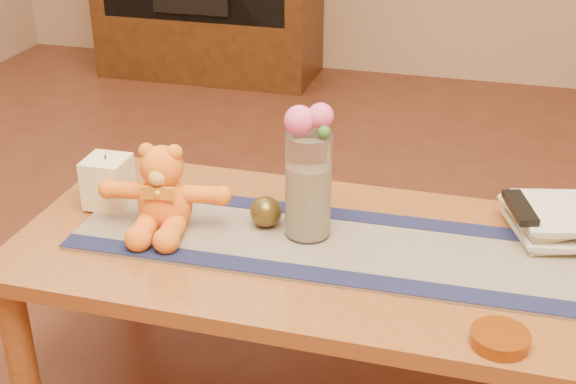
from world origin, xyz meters
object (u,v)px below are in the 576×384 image
(pillar_candle, at_px, (108,182))
(book_bottom, at_px, (515,233))
(glass_vase, at_px, (308,186))
(bronze_ball, at_px, (266,212))
(tv_remote, at_px, (520,208))
(teddy_bear, at_px, (164,188))
(amber_dish, at_px, (500,339))

(pillar_candle, xyz_separation_m, book_bottom, (1.02, 0.12, -0.06))
(glass_vase, xyz_separation_m, book_bottom, (0.48, 0.13, -0.13))
(pillar_candle, distance_m, book_bottom, 1.03)
(bronze_ball, relative_size, tv_remote, 0.48)
(book_bottom, bearing_deg, glass_vase, 175.73)
(teddy_bear, relative_size, book_bottom, 1.37)
(pillar_candle, bearing_deg, glass_vase, -1.58)
(pillar_candle, height_order, book_bottom, pillar_candle)
(glass_vase, height_order, amber_dish, glass_vase)
(glass_vase, bearing_deg, tv_remote, 14.38)
(glass_vase, distance_m, bronze_ball, 0.14)
(tv_remote, bearing_deg, pillar_candle, 169.37)
(book_bottom, relative_size, amber_dish, 1.93)
(teddy_bear, xyz_separation_m, tv_remote, (0.83, 0.18, -0.03))
(book_bottom, height_order, tv_remote, tv_remote)
(tv_remote, distance_m, amber_dish, 0.44)
(amber_dish, bearing_deg, bronze_ball, 150.85)
(glass_vase, relative_size, tv_remote, 1.62)
(glass_vase, distance_m, tv_remote, 0.51)
(bronze_ball, bearing_deg, tv_remote, 10.81)
(bronze_ball, bearing_deg, teddy_bear, -164.98)
(pillar_candle, bearing_deg, bronze_ball, -0.50)
(tv_remote, bearing_deg, bronze_ball, 174.02)
(teddy_bear, relative_size, bronze_ball, 3.94)
(pillar_candle, distance_m, amber_dish, 1.05)
(pillar_candle, distance_m, tv_remote, 1.03)
(teddy_bear, distance_m, glass_vase, 0.35)
(pillar_candle, xyz_separation_m, bronze_ball, (0.43, -0.00, -0.03))
(pillar_candle, bearing_deg, amber_dish, -17.93)
(glass_vase, height_order, tv_remote, glass_vase)
(glass_vase, bearing_deg, book_bottom, 15.52)
(teddy_bear, relative_size, pillar_candle, 2.38)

